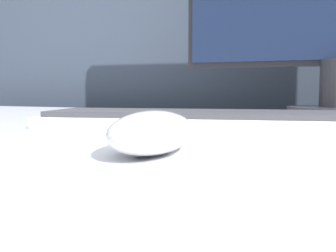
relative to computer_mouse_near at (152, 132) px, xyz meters
The scene contains 3 objects.
partition_panel 0.84m from the computer_mouse_near, 92.60° to the left, with size 5.00×0.03×1.12m.
computer_mouse_near is the anchor object (origin of this frame).
keyboard 0.23m from the computer_mouse_near, 97.42° to the left, with size 0.47×0.21×0.02m.
Camera 1 is at (0.17, -0.50, 0.80)m, focal length 42.00 mm.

